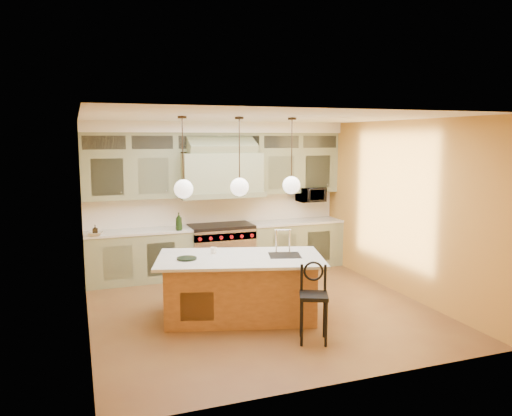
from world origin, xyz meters
name	(u,v)px	position (x,y,z in m)	size (l,w,h in m)	color
floor	(260,309)	(0.00, 0.00, 0.00)	(5.00, 5.00, 0.00)	brown
ceiling	(260,118)	(0.00, 0.00, 2.90)	(5.00, 5.00, 0.00)	white
wall_back	(216,197)	(0.00, 2.50, 1.45)	(5.00, 5.00, 0.00)	#C08635
wall_front	(344,251)	(0.00, -2.50, 1.45)	(5.00, 5.00, 0.00)	#C08635
wall_left	(84,226)	(-2.50, 0.00, 1.45)	(5.00, 5.00, 0.00)	#C08635
wall_right	(400,208)	(2.50, 0.00, 1.45)	(5.00, 5.00, 0.00)	#C08635
back_cabinetry	(219,200)	(0.00, 2.23, 1.43)	(5.00, 0.77, 2.90)	gray
range	(221,249)	(0.00, 2.14, 0.49)	(1.20, 0.74, 0.96)	silver
kitchen_island	(240,286)	(-0.40, -0.25, 0.47)	(2.60, 1.85, 1.35)	brown
counter_stool	(314,298)	(0.23, -1.38, 0.58)	(0.47, 0.47, 1.02)	black
microwave	(311,195)	(1.95, 2.25, 1.45)	(0.54, 0.37, 0.30)	black
oil_bottle_a	(179,221)	(-0.85, 1.92, 1.10)	(0.13, 0.13, 0.33)	black
oil_bottle_b	(95,230)	(-2.30, 1.92, 1.03)	(0.09, 0.09, 0.19)	black
fruit_bowl	(95,234)	(-2.30, 1.92, 0.97)	(0.27, 0.27, 0.07)	silver
cup	(214,250)	(-0.71, 0.03, 0.97)	(0.10, 0.10, 0.09)	white
pendant_left	(184,187)	(-1.20, -0.25, 1.95)	(0.26, 0.26, 1.11)	#2D2319
pendant_center	(240,185)	(-0.40, -0.25, 1.95)	(0.26, 0.26, 1.11)	#2D2319
pendant_right	(291,183)	(0.40, -0.25, 1.95)	(0.26, 0.26, 1.11)	#2D2319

